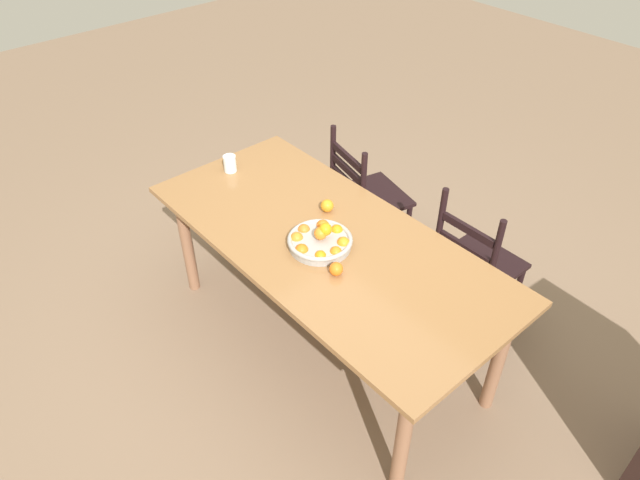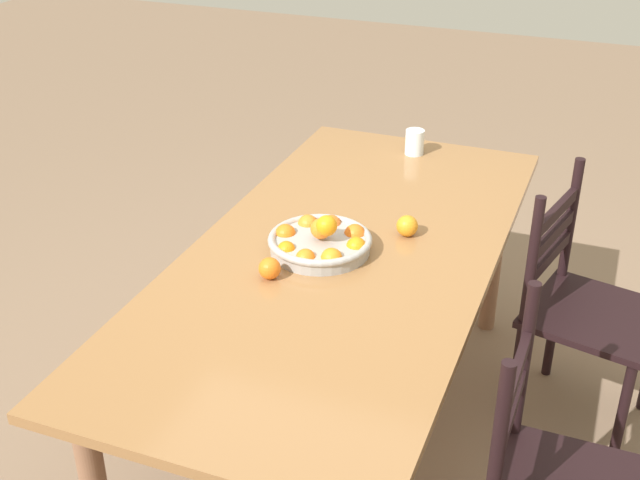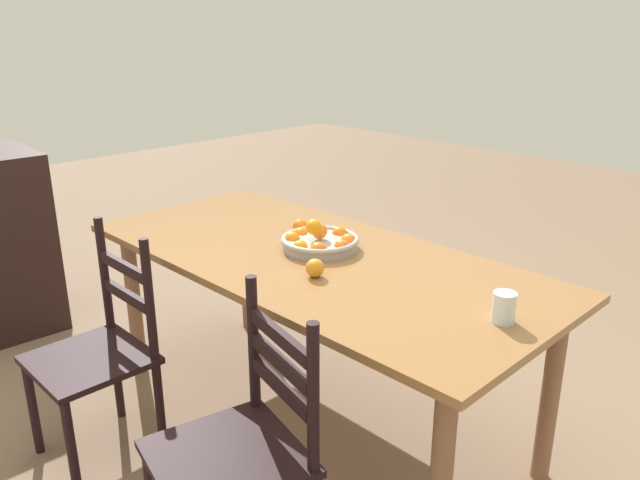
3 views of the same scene
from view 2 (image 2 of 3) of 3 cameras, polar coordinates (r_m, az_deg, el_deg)
The scene contains 7 objects.
ground_plane at distance 3.05m, azimuth 1.42°, elevation -13.59°, with size 12.00×12.00×0.00m, color #806651.
dining_table at distance 2.64m, azimuth 1.60°, elevation -2.46°, with size 2.04×0.93×0.77m.
chair_by_cabinet at distance 3.03m, azimuth 17.74°, elevation -4.63°, with size 0.52×0.52×0.93m.
fruit_bowl at distance 2.57m, azimuth 0.04°, elevation -0.10°, with size 0.33×0.33×0.13m.
orange_loose_0 at distance 2.68m, azimuth 6.07°, elevation 0.98°, with size 0.07×0.07×0.07m, color orange.
orange_loose_1 at distance 2.43m, azimuth -3.52°, elevation -1.98°, with size 0.07×0.07×0.07m, color orange.
drinking_glass at distance 3.32m, azimuth 6.59°, elevation 6.77°, with size 0.08×0.08×0.10m, color silver.
Camera 2 is at (2.14, 0.75, 2.04)m, focal length 46.06 mm.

